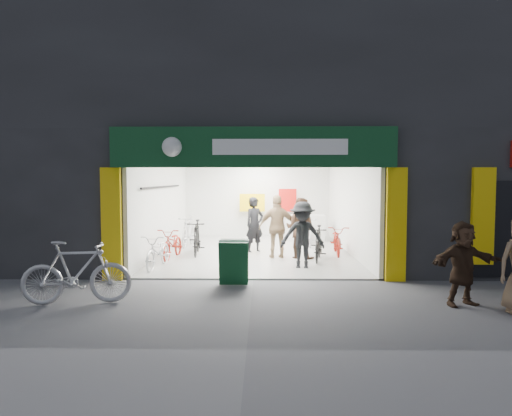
{
  "coord_description": "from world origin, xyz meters",
  "views": [
    {
      "loc": [
        0.22,
        -10.41,
        2.34
      ],
      "look_at": [
        0.04,
        1.5,
        1.58
      ],
      "focal_mm": 32.0,
      "sensor_mm": 36.0,
      "label": 1
    }
  ],
  "objects_px": {
    "bike_left_front": "(159,251)",
    "sandwich_board": "(234,261)",
    "parked_bike": "(76,272)",
    "bike_right_front": "(318,244)"
  },
  "relations": [
    {
      "from": "sandwich_board",
      "to": "bike_right_front",
      "type": "bearing_deg",
      "value": 53.32
    },
    {
      "from": "parked_bike",
      "to": "bike_left_front",
      "type": "bearing_deg",
      "value": -22.21
    },
    {
      "from": "bike_right_front",
      "to": "bike_left_front",
      "type": "bearing_deg",
      "value": -154.32
    },
    {
      "from": "bike_left_front",
      "to": "sandwich_board",
      "type": "relative_size",
      "value": 1.76
    },
    {
      "from": "parked_bike",
      "to": "sandwich_board",
      "type": "height_order",
      "value": "parked_bike"
    },
    {
      "from": "parked_bike",
      "to": "sandwich_board",
      "type": "xyz_separation_m",
      "value": [
        2.84,
        1.56,
        -0.06
      ]
    },
    {
      "from": "bike_right_front",
      "to": "parked_bike",
      "type": "xyz_separation_m",
      "value": [
        -5.06,
        -4.52,
        0.09
      ]
    },
    {
      "from": "bike_left_front",
      "to": "bike_right_front",
      "type": "height_order",
      "value": "bike_right_front"
    },
    {
      "from": "bike_right_front",
      "to": "sandwich_board",
      "type": "height_order",
      "value": "bike_right_front"
    },
    {
      "from": "bike_left_front",
      "to": "sandwich_board",
      "type": "bearing_deg",
      "value": -35.53
    }
  ]
}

